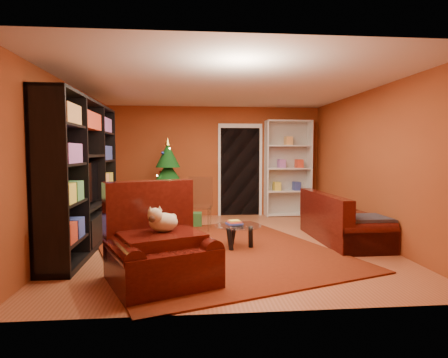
{
  "coord_description": "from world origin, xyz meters",
  "views": [
    {
      "loc": [
        -0.6,
        -6.17,
        1.53
      ],
      "look_at": [
        0.0,
        0.4,
        1.05
      ],
      "focal_mm": 30.0,
      "sensor_mm": 36.0,
      "label": 1
    }
  ],
  "objects": [
    {
      "name": "sofa",
      "position": [
        2.02,
        -0.04,
        0.42
      ],
      "size": [
        0.92,
        1.98,
        0.84
      ],
      "primitive_type": null,
      "rotation": [
        0.0,
        0.0,
        1.59
      ],
      "color": "black",
      "rests_on": "rug"
    },
    {
      "name": "gift_box_teal",
      "position": [
        -1.37,
        1.7,
        0.15
      ],
      "size": [
        0.39,
        0.39,
        0.31
      ],
      "primitive_type": "cube",
      "rotation": [
        0.0,
        0.0,
        -0.32
      ],
      "color": "teal",
      "rests_on": "floor"
    },
    {
      "name": "armchair",
      "position": [
        -0.94,
        -1.85,
        0.47
      ],
      "size": [
        1.59,
        1.59,
        0.95
      ],
      "primitive_type": null,
      "rotation": [
        0.0,
        0.0,
        0.41
      ],
      "color": "black",
      "rests_on": "rug"
    },
    {
      "name": "wall_back",
      "position": [
        0.0,
        2.77,
        1.3
      ],
      "size": [
        5.0,
        0.05,
        2.6
      ],
      "primitive_type": "cube",
      "color": "brown",
      "rests_on": "ground"
    },
    {
      "name": "acrylic_chair",
      "position": [
        -0.42,
        1.03,
        0.47
      ],
      "size": [
        0.56,
        0.59,
        0.94
      ],
      "primitive_type": null,
      "rotation": [
        0.0,
        0.0,
        -0.15
      ],
      "color": "#66605B",
      "rests_on": "rug"
    },
    {
      "name": "rug",
      "position": [
        -0.2,
        -0.52,
        0.01
      ],
      "size": [
        4.36,
        4.7,
        0.02
      ],
      "primitive_type": "cube",
      "rotation": [
        0.0,
        0.0,
        0.34
      ],
      "color": "#64200D",
      "rests_on": "floor"
    },
    {
      "name": "ceiling",
      "position": [
        0.0,
        0.0,
        2.62
      ],
      "size": [
        5.0,
        5.5,
        0.05
      ],
      "primitive_type": "cube",
      "color": "silver",
      "rests_on": "wall_back"
    },
    {
      "name": "media_unit",
      "position": [
        -2.27,
        -0.13,
        1.16
      ],
      "size": [
        0.49,
        3.04,
        2.33
      ],
      "primitive_type": null,
      "rotation": [
        0.0,
        0.0,
        0.01
      ],
      "color": "black",
      "rests_on": "floor"
    },
    {
      "name": "wall_left",
      "position": [
        -2.52,
        0.0,
        1.3
      ],
      "size": [
        0.05,
        5.5,
        2.6
      ],
      "primitive_type": "cube",
      "color": "brown",
      "rests_on": "ground"
    },
    {
      "name": "doorway",
      "position": [
        0.6,
        2.73,
        1.05
      ],
      "size": [
        1.06,
        0.6,
        2.16
      ],
      "primitive_type": null,
      "color": "black",
      "rests_on": "floor"
    },
    {
      "name": "gift_box_green",
      "position": [
        -0.51,
        1.44,
        0.14
      ],
      "size": [
        0.3,
        0.3,
        0.28
      ],
      "primitive_type": "cube",
      "rotation": [
        0.0,
        0.0,
        -0.04
      ],
      "color": "#286B2E",
      "rests_on": "floor"
    },
    {
      "name": "christmas_tree",
      "position": [
        -1.07,
        1.89,
        0.9
      ],
      "size": [
        1.1,
        1.1,
        1.85
      ],
      "primitive_type": null,
      "rotation": [
        0.0,
        0.0,
        -0.07
      ],
      "color": "black",
      "rests_on": "floor"
    },
    {
      "name": "dog",
      "position": [
        -0.91,
        -1.79,
        0.7
      ],
      "size": [
        0.49,
        0.43,
        0.31
      ],
      "primitive_type": null,
      "rotation": [
        0.0,
        0.0,
        0.41
      ],
      "color": "beige",
      "rests_on": "armchair"
    },
    {
      "name": "gift_box_red",
      "position": [
        -1.22,
        2.59,
        0.11
      ],
      "size": [
        0.28,
        0.28,
        0.22
      ],
      "primitive_type": "cube",
      "rotation": [
        0.0,
        0.0,
        -0.34
      ],
      "color": "maroon",
      "rests_on": "floor"
    },
    {
      "name": "wall_right",
      "position": [
        2.52,
        0.0,
        1.3
      ],
      "size": [
        0.05,
        5.5,
        2.6
      ],
      "primitive_type": "cube",
      "color": "brown",
      "rests_on": "ground"
    },
    {
      "name": "white_bookshelf",
      "position": [
        1.73,
        2.57,
        1.13
      ],
      "size": [
        1.09,
        0.41,
        2.33
      ],
      "primitive_type": null,
      "rotation": [
        0.0,
        0.0,
        0.02
      ],
      "color": "white",
      "rests_on": "floor"
    },
    {
      "name": "coffee_table",
      "position": [
        0.15,
        -0.38,
        0.19
      ],
      "size": [
        0.91,
        0.91,
        0.46
      ],
      "primitive_type": null,
      "rotation": [
        0.0,
        0.0,
        0.27
      ],
      "color": "gray",
      "rests_on": "rug"
    },
    {
      "name": "floor",
      "position": [
        0.0,
        0.0,
        -0.03
      ],
      "size": [
        5.0,
        5.5,
        0.05
      ],
      "primitive_type": "cube",
      "color": "#994E2E",
      "rests_on": "ground"
    }
  ]
}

